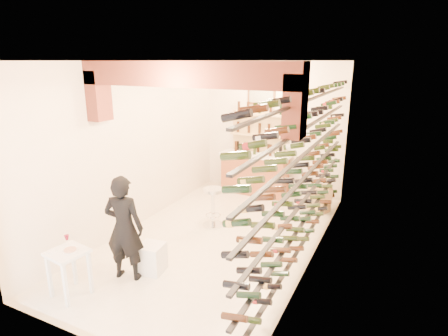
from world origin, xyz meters
name	(u,v)px	position (x,y,z in m)	size (l,w,h in m)	color
ground	(217,239)	(0.00, 0.00, 0.00)	(6.00, 6.00, 0.00)	#EFE7CE
room_shell	(209,121)	(0.00, -0.26, 2.25)	(3.52, 6.02, 3.21)	white
wine_rack	(303,170)	(1.53, 0.00, 1.55)	(0.32, 5.70, 2.56)	black
back_counter	(255,173)	(-0.30, 2.65, 0.53)	(1.70, 0.62, 1.29)	#9B5430
back_shelving	(259,146)	(-0.30, 2.89, 1.17)	(1.40, 0.31, 2.73)	tan
tasting_table	(68,259)	(-1.07, -2.43, 0.57)	(0.54, 0.54, 0.84)	white
white_stool	(152,258)	(-0.41, -1.43, 0.23)	(0.37, 0.37, 0.46)	white
person	(124,228)	(-0.66, -1.72, 0.81)	(0.60, 0.39, 1.63)	black
chrome_barstool	(213,204)	(-0.34, 0.49, 0.46)	(0.41, 0.41, 0.79)	silver
crate_lower	(319,205)	(1.40, 2.20, 0.13)	(0.43, 0.30, 0.26)	tan
crate_upper	(320,193)	(1.40, 2.20, 0.41)	(0.52, 0.36, 0.30)	tan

